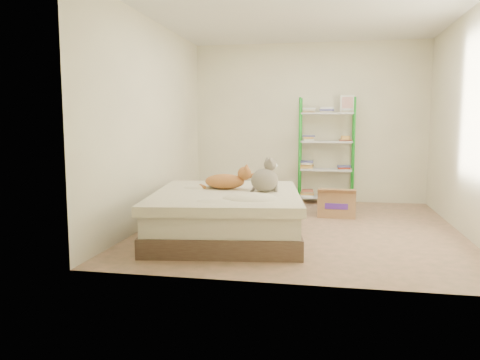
% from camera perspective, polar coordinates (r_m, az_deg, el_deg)
% --- Properties ---
extents(room, '(3.81, 4.21, 2.61)m').
position_cam_1_polar(room, '(5.78, 7.50, 6.93)').
color(room, tan).
rests_on(room, ground).
extents(bed, '(1.89, 2.24, 0.52)m').
position_cam_1_polar(bed, '(5.37, -1.64, -4.17)').
color(bed, brown).
rests_on(bed, ground).
extents(orange_cat, '(0.57, 0.32, 0.23)m').
position_cam_1_polar(orange_cat, '(5.55, -1.87, 0.06)').
color(orange_cat, '#CD6B36').
rests_on(orange_cat, bed).
extents(grey_cat, '(0.44, 0.42, 0.39)m').
position_cam_1_polar(grey_cat, '(5.30, 3.02, 0.61)').
color(grey_cat, gray).
rests_on(grey_cat, bed).
extents(shelf_unit, '(0.88, 0.36, 1.74)m').
position_cam_1_polar(shelf_unit, '(7.66, 10.54, 3.54)').
color(shelf_unit, '#1D9726').
rests_on(shelf_unit, ground).
extents(cardboard_box, '(0.54, 0.52, 0.42)m').
position_cam_1_polar(cardboard_box, '(6.69, 11.74, -2.78)').
color(cardboard_box, '#AB7D4B').
rests_on(cardboard_box, ground).
extents(white_bin, '(0.36, 0.34, 0.35)m').
position_cam_1_polar(white_bin, '(7.87, -1.24, -1.24)').
color(white_bin, silver).
rests_on(white_bin, ground).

